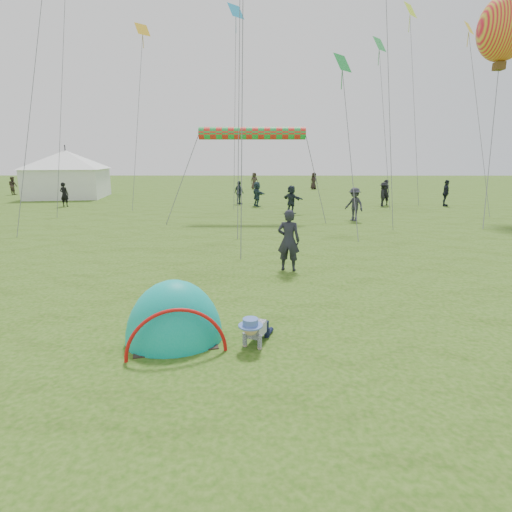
{
  "coord_description": "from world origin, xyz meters",
  "views": [
    {
      "loc": [
        0.39,
        -5.76,
        3.23
      ],
      "look_at": [
        0.33,
        3.26,
        1.0
      ],
      "focal_mm": 28.0,
      "sensor_mm": 36.0,
      "label": 1
    }
  ],
  "objects_px": {
    "crawling_toddler": "(255,329)",
    "balloon_kite": "(504,32)",
    "standing_adult": "(289,240)",
    "popup_tent": "(175,340)",
    "event_marquee": "(68,172)"
  },
  "relations": [
    {
      "from": "crawling_toddler",
      "to": "balloon_kite",
      "type": "bearing_deg",
      "value": 72.63
    },
    {
      "from": "standing_adult",
      "to": "balloon_kite",
      "type": "distance_m",
      "value": 19.11
    },
    {
      "from": "balloon_kite",
      "to": "crawling_toddler",
      "type": "bearing_deg",
      "value": -127.66
    },
    {
      "from": "crawling_toddler",
      "to": "balloon_kite",
      "type": "distance_m",
      "value": 23.2
    },
    {
      "from": "standing_adult",
      "to": "balloon_kite",
      "type": "height_order",
      "value": "balloon_kite"
    },
    {
      "from": "crawling_toddler",
      "to": "popup_tent",
      "type": "xyz_separation_m",
      "value": [
        -1.46,
        0.17,
        -0.29
      ]
    },
    {
      "from": "popup_tent",
      "to": "crawling_toddler",
      "type": "bearing_deg",
      "value": -21.26
    },
    {
      "from": "standing_adult",
      "to": "crawling_toddler",
      "type": "bearing_deg",
      "value": 92.97
    },
    {
      "from": "event_marquee",
      "to": "balloon_kite",
      "type": "xyz_separation_m",
      "value": [
        28.71,
        -10.19,
        7.61
      ]
    },
    {
      "from": "crawling_toddler",
      "to": "event_marquee",
      "type": "relative_size",
      "value": 0.13
    },
    {
      "from": "popup_tent",
      "to": "balloon_kite",
      "type": "height_order",
      "value": "balloon_kite"
    },
    {
      "from": "event_marquee",
      "to": "standing_adult",
      "type": "bearing_deg",
      "value": -62.18
    },
    {
      "from": "crawling_toddler",
      "to": "event_marquee",
      "type": "height_order",
      "value": "event_marquee"
    },
    {
      "from": "standing_adult",
      "to": "balloon_kite",
      "type": "bearing_deg",
      "value": -121.22
    },
    {
      "from": "standing_adult",
      "to": "event_marquee",
      "type": "height_order",
      "value": "event_marquee"
    }
  ]
}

